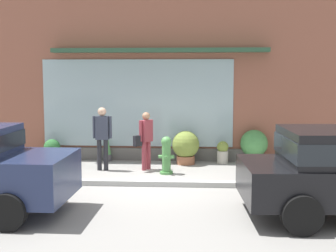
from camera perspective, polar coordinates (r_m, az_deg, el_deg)
ground_plane at (r=10.98m, az=-2.24°, el=-7.07°), size 60.00×60.00×0.00m
curb_strip at (r=10.78m, az=-2.35°, el=-7.01°), size 14.00×0.24×0.12m
storefront at (r=13.85m, az=-0.96°, el=6.57°), size 14.00×0.81×5.28m
fire_hydrant at (r=11.93m, az=-0.20°, el=-3.53°), size 0.41×0.37×0.97m
pedestrian_with_handbag at (r=12.36m, az=-2.78°, el=-1.34°), size 0.49×0.54×1.55m
pedestrian_passerby at (r=12.42m, az=-8.06°, el=-0.89°), size 0.52×0.22×1.68m
potted_plant_window_center at (r=14.09m, az=-14.03°, el=-2.74°), size 0.48×0.48×0.65m
potted_plant_by_entrance at (r=13.22m, az=2.18°, el=-2.50°), size 0.77×0.77×0.95m
potted_plant_window_left at (r=13.69m, az=10.50°, el=-2.30°), size 0.79×0.79×0.95m
potted_plant_low_front at (r=13.74m, az=16.14°, el=-3.15°), size 0.39×0.39×0.65m
potted_plant_corner_tall at (r=13.42m, az=6.72°, el=-3.19°), size 0.33×0.33×0.64m
potted_plant_doorstep at (r=13.81m, az=-7.48°, el=-2.57°), size 0.26×0.26×0.87m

